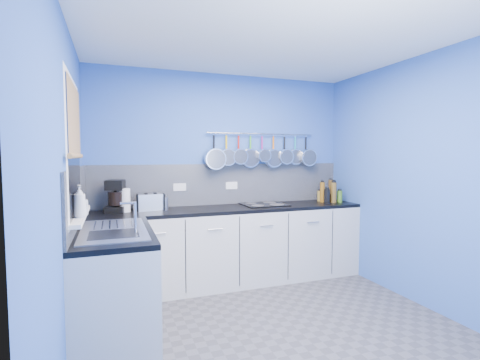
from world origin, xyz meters
TOP-DOWN VIEW (x-y plane):
  - floor at (0.00, 0.00)m, footprint 3.20×3.00m
  - ceiling at (0.00, 0.00)m, footprint 3.20×3.00m
  - wall_back at (0.00, 1.51)m, footprint 3.20×0.02m
  - wall_front at (0.00, -1.51)m, footprint 3.20×0.02m
  - wall_left at (-1.61, 0.00)m, footprint 0.02×3.00m
  - wall_right at (1.61, 0.00)m, footprint 0.02×3.00m
  - backsplash_back at (0.00, 1.49)m, footprint 3.20×0.02m
  - backsplash_left at (-1.59, 0.60)m, footprint 0.02×1.80m
  - cabinet_run_back at (0.00, 1.20)m, footprint 3.20×0.60m
  - worktop_back at (0.00, 1.20)m, footprint 3.20×0.60m
  - cabinet_run_left at (-1.30, 0.30)m, footprint 0.60×1.20m
  - worktop_left at (-1.30, 0.30)m, footprint 0.60×1.20m
  - window_frame at (-1.58, 0.30)m, footprint 0.01×1.00m
  - window_glass at (-1.57, 0.30)m, footprint 0.01×0.90m
  - bamboo_blind at (-1.56, 0.30)m, footprint 0.01×0.90m
  - window_sill at (-1.55, 0.30)m, footprint 0.10×0.98m
  - sink_unit at (-1.30, 0.30)m, footprint 0.50×0.95m
  - mixer_tap at (-1.14, 0.12)m, footprint 0.12×0.08m
  - socket_left at (-0.55, 1.48)m, footprint 0.15×0.01m
  - socket_right at (0.10, 1.48)m, footprint 0.15×0.01m
  - pot_rail at (0.50, 1.45)m, footprint 1.45×0.02m
  - soap_bottle_a at (-1.53, 0.11)m, footprint 0.11×0.11m
  - soap_bottle_b at (-1.53, 0.25)m, footprint 0.10×0.10m
  - paper_towel at (-1.18, 1.26)m, footprint 0.13×0.13m
  - coffee_maker at (-1.27, 1.27)m, footprint 0.24×0.26m
  - toaster at (-0.91, 1.29)m, footprint 0.29×0.18m
  - canister at (-0.77, 1.26)m, footprint 0.11×0.11m
  - hob at (0.44, 1.25)m, footprint 0.52×0.46m
  - pan_0 at (-0.14, 1.44)m, footprint 0.25×0.12m
  - pan_1 at (0.02, 1.44)m, footprint 0.21×0.11m
  - pan_2 at (0.18, 1.44)m, footprint 0.20×0.11m
  - pan_3 at (0.34, 1.44)m, footprint 0.23×0.05m
  - pan_4 at (0.50, 1.44)m, footprint 0.17×0.12m
  - pan_5 at (0.66, 1.44)m, footprint 0.24×0.07m
  - pan_6 at (0.82, 1.44)m, footprint 0.20×0.10m
  - pan_7 at (0.98, 1.44)m, footprint 0.20×0.06m
  - pan_8 at (1.14, 1.44)m, footprint 0.22×0.13m
  - condiment_0 at (1.45, 1.32)m, footprint 0.05×0.05m
  - condiment_1 at (1.37, 1.31)m, footprint 0.07×0.07m
  - condiment_2 at (1.29, 1.33)m, footprint 0.07×0.07m
  - condiment_3 at (1.44, 1.23)m, footprint 0.06×0.06m
  - condiment_4 at (1.34, 1.20)m, footprint 0.05×0.05m
  - condiment_5 at (1.27, 1.23)m, footprint 0.06×0.06m
  - condiment_6 at (1.47, 1.14)m, footprint 0.07×0.07m
  - condiment_7 at (1.37, 1.14)m, footprint 0.07×0.07m
  - condiment_8 at (1.26, 1.11)m, footprint 0.07×0.07m

SIDE VIEW (x-z plane):
  - floor at x=0.00m, z-range -0.02..0.00m
  - cabinet_run_back at x=0.00m, z-range 0.00..0.86m
  - cabinet_run_left at x=-1.30m, z-range 0.00..0.86m
  - worktop_back at x=0.00m, z-range 0.86..0.90m
  - worktop_left at x=-1.30m, z-range 0.86..0.90m
  - sink_unit at x=-1.30m, z-range 0.90..0.91m
  - hob at x=0.44m, z-range 0.90..0.91m
  - condiment_4 at x=1.34m, z-range 0.90..1.01m
  - condiment_1 at x=1.37m, z-range 0.90..1.03m
  - canister at x=-0.77m, z-range 0.90..1.04m
  - condiment_2 at x=1.29m, z-range 0.90..1.04m
  - condiment_6 at x=1.47m, z-range 0.90..1.05m
  - toaster at x=-0.91m, z-range 0.90..1.08m
  - condiment_8 at x=1.26m, z-range 0.90..1.08m
  - paper_towel at x=-1.18m, z-range 0.90..1.15m
  - condiment_7 at x=1.37m, z-range 0.90..1.16m
  - condiment_5 at x=1.27m, z-range 0.90..1.16m
  - mixer_tap at x=-1.14m, z-range 0.90..1.16m
  - condiment_3 at x=1.44m, z-range 0.90..1.16m
  - window_sill at x=-1.55m, z-range 1.02..1.05m
  - condiment_0 at x=1.45m, z-range 0.90..1.18m
  - coffee_maker at x=-1.27m, z-range 0.90..1.24m
  - socket_left at x=-0.55m, z-range 1.09..1.18m
  - socket_right at x=0.10m, z-range 1.09..1.18m
  - soap_bottle_b at x=-1.53m, z-range 1.05..1.22m
  - backsplash_back at x=0.00m, z-range 0.90..1.40m
  - backsplash_left at x=-1.59m, z-range 0.90..1.40m
  - soap_bottle_a at x=-1.53m, z-range 1.05..1.29m
  - wall_back at x=0.00m, z-range 0.00..2.50m
  - wall_front at x=0.00m, z-range 0.00..2.50m
  - wall_left at x=-1.61m, z-range 0.00..2.50m
  - wall_right at x=1.61m, z-range 0.00..2.50m
  - window_glass at x=-1.57m, z-range 1.05..2.05m
  - window_frame at x=-1.58m, z-range 1.00..2.10m
  - pan_0 at x=-0.14m, z-range 1.34..1.78m
  - pan_5 at x=0.66m, z-range 1.35..1.78m
  - pan_3 at x=0.34m, z-range 1.36..1.78m
  - pan_8 at x=1.14m, z-range 1.37..1.78m
  - pan_1 at x=0.02m, z-range 1.38..1.78m
  - pan_7 at x=0.98m, z-range 1.39..1.78m
  - pan_6 at x=0.82m, z-range 1.39..1.78m
  - pan_2 at x=0.18m, z-range 1.39..1.78m
  - pan_4 at x=0.50m, z-range 1.42..1.78m
  - bamboo_blind at x=-1.56m, z-range 1.50..2.05m
  - pot_rail at x=0.50m, z-range 1.77..1.79m
  - ceiling at x=0.00m, z-range 2.50..2.52m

